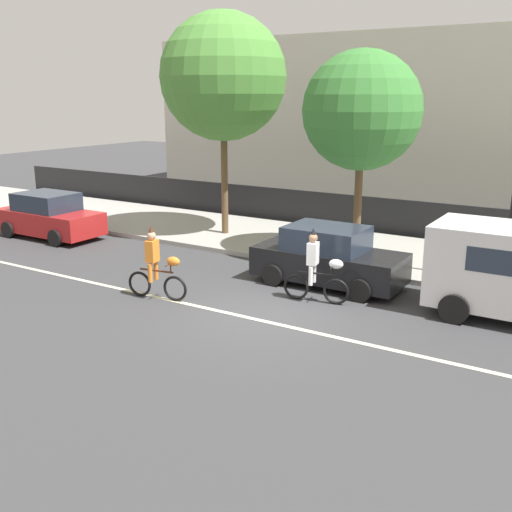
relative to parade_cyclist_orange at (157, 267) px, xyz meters
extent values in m
plane|color=#38383A|center=(2.89, 0.57, -0.84)|extent=(80.00, 80.00, 0.00)
cube|color=beige|center=(2.89, 0.07, -0.84)|extent=(36.00, 0.14, 0.01)
cube|color=#9E9B93|center=(2.89, 7.07, -0.77)|extent=(60.00, 5.00, 0.15)
cube|color=black|center=(2.89, 9.97, -0.14)|extent=(40.00, 0.08, 1.40)
cube|color=beige|center=(2.15, 18.57, 3.04)|extent=(28.00, 8.00, 7.77)
torus|color=black|center=(0.50, 0.08, -0.51)|extent=(0.67, 0.18, 0.67)
torus|color=black|center=(-0.53, -0.09, -0.51)|extent=(0.67, 0.18, 0.67)
cylinder|color=#4C2614|center=(-0.01, 0.00, -0.09)|extent=(0.96, 0.21, 0.05)
cylinder|color=#4C2614|center=(-0.16, -0.03, 0.00)|extent=(0.04, 0.04, 0.18)
cylinder|color=#4C2614|center=(0.40, 0.07, 0.02)|extent=(0.04, 0.04, 0.23)
cylinder|color=#4C2614|center=(0.40, 0.07, 0.14)|extent=(0.11, 0.50, 0.03)
ellipsoid|color=orange|center=(0.48, 0.08, 0.21)|extent=(0.39, 0.26, 0.24)
cube|color=orange|center=(-0.11, -0.02, 0.42)|extent=(0.29, 0.36, 0.56)
sphere|color=tan|center=(-0.11, -0.02, 0.82)|extent=(0.22, 0.22, 0.22)
cone|color=#4C2614|center=(-0.11, -0.02, 1.00)|extent=(0.14, 0.14, 0.16)
cylinder|color=orange|center=(-0.09, -0.16, -0.13)|extent=(0.11, 0.11, 0.48)
cylinder|color=orange|center=(-0.14, 0.12, -0.13)|extent=(0.11, 0.11, 0.48)
torus|color=black|center=(4.08, 2.01, -0.51)|extent=(0.67, 0.18, 0.67)
torus|color=black|center=(3.05, 1.84, -0.51)|extent=(0.67, 0.18, 0.67)
cylinder|color=black|center=(3.56, 1.92, -0.09)|extent=(0.96, 0.21, 0.05)
cylinder|color=black|center=(3.42, 1.90, 0.00)|extent=(0.04, 0.04, 0.18)
cylinder|color=black|center=(3.98, 1.99, 0.02)|extent=(0.04, 0.04, 0.23)
cylinder|color=black|center=(3.98, 1.99, 0.14)|extent=(0.11, 0.50, 0.03)
ellipsoid|color=white|center=(4.06, 2.01, 0.21)|extent=(0.39, 0.26, 0.24)
cube|color=white|center=(3.47, 1.91, 0.42)|extent=(0.29, 0.36, 0.56)
sphere|color=#9E7051|center=(3.47, 1.91, 0.82)|extent=(0.22, 0.22, 0.22)
cone|color=black|center=(3.47, 1.91, 1.00)|extent=(0.14, 0.14, 0.16)
cylinder|color=white|center=(3.49, 1.77, -0.13)|extent=(0.11, 0.11, 0.48)
cylinder|color=white|center=(3.44, 2.05, -0.13)|extent=(0.11, 0.11, 0.48)
cylinder|color=black|center=(6.92, 2.27, -0.49)|extent=(0.70, 0.22, 0.70)
cylinder|color=black|center=(6.92, 4.27, -0.49)|extent=(0.70, 0.22, 0.70)
cube|color=black|center=(3.25, 3.36, -0.24)|extent=(4.10, 1.72, 0.80)
cube|color=#232D3D|center=(3.15, 3.36, 0.48)|extent=(2.10, 1.58, 0.64)
cylinder|color=black|center=(4.52, 2.50, -0.54)|extent=(0.60, 0.20, 0.60)
cylinder|color=black|center=(4.52, 4.22, -0.54)|extent=(0.60, 0.20, 0.60)
cylinder|color=black|center=(1.98, 2.50, -0.54)|extent=(0.60, 0.20, 0.60)
cylinder|color=black|center=(1.98, 4.22, -0.54)|extent=(0.60, 0.20, 0.60)
cube|color=#AD1E1E|center=(-7.88, 3.19, -0.24)|extent=(4.10, 1.72, 0.80)
cube|color=#232D3D|center=(-7.98, 3.19, 0.48)|extent=(2.10, 1.58, 0.64)
cylinder|color=black|center=(-6.61, 2.33, -0.54)|extent=(0.60, 0.20, 0.60)
cylinder|color=black|center=(-6.61, 4.05, -0.54)|extent=(0.60, 0.20, 0.60)
cylinder|color=black|center=(-9.15, 2.33, -0.54)|extent=(0.60, 0.20, 0.60)
cylinder|color=black|center=(-9.15, 4.05, -0.54)|extent=(0.60, 0.20, 0.60)
cylinder|color=brown|center=(2.92, 6.07, 0.93)|extent=(0.24, 0.24, 3.24)
sphere|color=#387A33|center=(2.92, 6.07, 3.79)|extent=(3.56, 3.56, 3.56)
cylinder|color=brown|center=(-2.47, 6.64, 1.31)|extent=(0.24, 0.24, 3.99)
sphere|color=#4C8C38|center=(-2.47, 6.64, 4.84)|extent=(4.39, 4.39, 4.39)
camera|label=1|loc=(9.84, -11.11, 4.26)|focal=42.00mm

